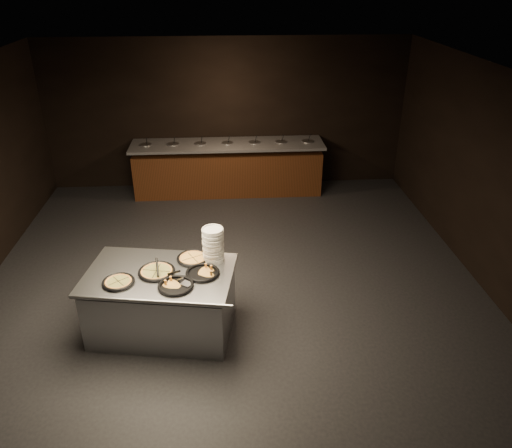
# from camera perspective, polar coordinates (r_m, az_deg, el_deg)

# --- Properties ---
(room) EXTENTS (7.02, 8.02, 2.92)m
(room) POSITION_cam_1_polar(r_m,az_deg,el_deg) (6.20, -2.88, 2.83)
(room) COLOR black
(room) RESTS_ON ground
(salad_bar) EXTENTS (3.70, 0.83, 1.18)m
(salad_bar) POSITION_cam_1_polar(r_m,az_deg,el_deg) (9.87, -3.21, 6.05)
(salad_bar) COLOR #4F2612
(salad_bar) RESTS_ON ground
(serving_counter) EXTENTS (1.88, 1.38, 0.82)m
(serving_counter) POSITION_cam_1_polar(r_m,az_deg,el_deg) (6.22, -10.69, -8.83)
(serving_counter) COLOR #B1B3B8
(serving_counter) RESTS_ON ground
(plate_stack) EXTENTS (0.26, 0.26, 0.43)m
(plate_stack) POSITION_cam_1_polar(r_m,az_deg,el_deg) (6.03, -4.92, -2.39)
(plate_stack) COLOR white
(plate_stack) RESTS_ON serving_counter
(pan_veggie_whole) EXTENTS (0.37, 0.37, 0.04)m
(pan_veggie_whole) POSITION_cam_1_polar(r_m,az_deg,el_deg) (5.89, -15.46, -6.40)
(pan_veggie_whole) COLOR black
(pan_veggie_whole) RESTS_ON serving_counter
(pan_cheese_whole) EXTENTS (0.43, 0.43, 0.04)m
(pan_cheese_whole) POSITION_cam_1_polar(r_m,az_deg,el_deg) (5.98, -11.30, -5.33)
(pan_cheese_whole) COLOR black
(pan_cheese_whole) RESTS_ON serving_counter
(pan_cheese_slices_a) EXTENTS (0.39, 0.39, 0.04)m
(pan_cheese_slices_a) POSITION_cam_1_polar(r_m,az_deg,el_deg) (6.17, -7.23, -3.89)
(pan_cheese_slices_a) COLOR black
(pan_cheese_slices_a) RESTS_ON serving_counter
(pan_cheese_slices_b) EXTENTS (0.41, 0.41, 0.04)m
(pan_cheese_slices_b) POSITION_cam_1_polar(r_m,az_deg,el_deg) (5.69, -9.15, -6.97)
(pan_cheese_slices_b) COLOR black
(pan_cheese_slices_b) RESTS_ON serving_counter
(pan_veggie_slices) EXTENTS (0.40, 0.40, 0.04)m
(pan_veggie_slices) POSITION_cam_1_polar(r_m,az_deg,el_deg) (5.88, -6.12, -5.55)
(pan_veggie_slices) COLOR black
(pan_veggie_slices) RESTS_ON serving_counter
(server_left) EXTENTS (0.14, 0.36, 0.17)m
(server_left) POSITION_cam_1_polar(r_m,az_deg,el_deg) (5.94, -11.25, -4.84)
(server_left) COLOR #B1B3B8
(server_left) RESTS_ON serving_counter
(server_right) EXTENTS (0.31, 0.26, 0.18)m
(server_right) POSITION_cam_1_polar(r_m,az_deg,el_deg) (5.74, -8.98, -5.85)
(server_right) COLOR #B1B3B8
(server_right) RESTS_ON serving_counter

